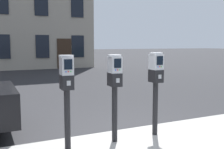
{
  "coord_description": "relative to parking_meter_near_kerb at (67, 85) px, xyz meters",
  "views": [
    {
      "loc": [
        -2.24,
        -4.13,
        1.72
      ],
      "look_at": [
        -0.39,
        -0.19,
        1.23
      ],
      "focal_mm": 43.28,
      "sensor_mm": 36.0,
      "label": 1
    }
  ],
  "objects": [
    {
      "name": "parking_meter_near_kerb",
      "position": [
        0.0,
        0.0,
        0.0
      ],
      "size": [
        0.23,
        0.26,
        1.42
      ],
      "rotation": [
        0.0,
        0.0,
        -1.61
      ],
      "color": "black",
      "rests_on": "sidewalk_slab"
    },
    {
      "name": "ground_plane",
      "position": [
        1.17,
        0.29,
        -1.12
      ],
      "size": [
        160.0,
        160.0,
        0.0
      ],
      "primitive_type": "plane",
      "color": "#28282B"
    },
    {
      "name": "parking_meter_end_of_row",
      "position": [
        1.57,
        0.0,
        0.01
      ],
      "size": [
        0.23,
        0.26,
        1.44
      ],
      "rotation": [
        0.0,
        0.0,
        -1.61
      ],
      "color": "black",
      "rests_on": "sidewalk_slab"
    },
    {
      "name": "parking_meter_twin_adjacent",
      "position": [
        0.79,
        -0.0,
        -0.01
      ],
      "size": [
        0.23,
        0.26,
        1.41
      ],
      "rotation": [
        0.0,
        0.0,
        -1.61
      ],
      "color": "black",
      "rests_on": "sidewalk_slab"
    }
  ]
}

